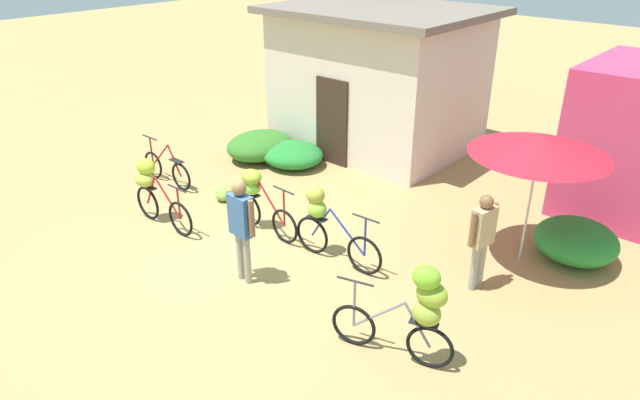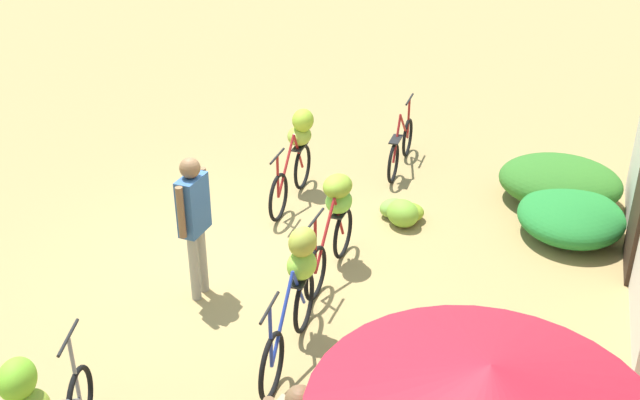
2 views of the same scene
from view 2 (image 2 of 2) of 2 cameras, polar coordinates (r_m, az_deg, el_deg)
ground_plane at (r=9.39m, az=-5.33°, el=-5.11°), size 60.00×60.00×0.00m
hedge_bush_front_left at (r=11.23m, az=17.32°, el=1.30°), size 1.41×1.68×0.63m
hedge_bush_front_right at (r=10.45m, az=18.07°, el=-1.18°), size 1.47×1.36×0.52m
market_umbrella at (r=4.62m, az=12.29°, el=-13.50°), size 2.13×2.13×2.25m
bicycle_leftmost at (r=11.79m, az=5.99°, el=3.89°), size 1.61×0.14×0.96m
bicycle_near_pile at (r=10.76m, az=-1.71°, el=3.84°), size 1.66×0.42×1.23m
bicycle_center_loaded at (r=9.05m, az=1.11°, el=-1.13°), size 1.59×0.37×1.16m
bicycle_by_shop at (r=7.77m, az=-1.77°, el=-6.45°), size 1.74×0.33×1.26m
banana_pile_on_ground at (r=10.35m, az=6.08°, el=-0.87°), size 0.76×0.74×0.36m
person_vendor at (r=8.47m, az=-9.31°, el=-0.99°), size 0.58×0.22×1.71m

